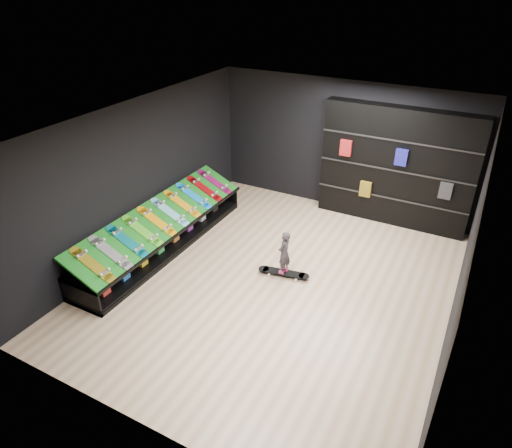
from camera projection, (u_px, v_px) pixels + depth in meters
The scene contains 21 objects.
floor at pixel (275, 282), 8.44m from camera, with size 6.00×7.00×0.01m, color #CCAC89.
ceiling at pixel (279, 124), 6.96m from camera, with size 6.00×7.00×0.01m, color white.
wall_back at pixel (343, 147), 10.39m from camera, with size 6.00×0.02×3.00m, color black.
wall_front at pixel (138, 342), 5.02m from camera, with size 6.00×0.02×3.00m, color black.
wall_left at pixel (139, 177), 8.92m from camera, with size 0.02×7.00×3.00m, color black.
wall_right at pixel (467, 257), 6.48m from camera, with size 0.02×7.00×3.00m, color black.
display_rack at pixel (163, 237), 9.36m from camera, with size 0.90×4.50×0.50m, color black, non-canonical shape.
turf_ramp at pixel (163, 218), 9.11m from camera, with size 1.00×4.50×0.04m, color #0E5C11.
back_shelving at pixel (396, 168), 9.83m from camera, with size 3.27×0.38×2.61m, color black.
floor_skateboard at pixel (283, 274), 8.59m from camera, with size 0.98×0.22×0.09m, color black, non-canonical shape.
child at pixel (284, 260), 8.43m from camera, with size 0.20×0.14×0.52m, color black.
display_board_0 at pixel (93, 265), 7.63m from camera, with size 0.98×0.22×0.09m, color yellow, non-canonical shape.
display_board_1 at pixel (111, 253), 7.96m from camera, with size 0.98×0.22×0.09m, color black, non-canonical shape.
display_board_2 at pixel (127, 241), 8.28m from camera, with size 0.98×0.22×0.09m, color #0C8C99, non-canonical shape.
display_board_3 at pixel (143, 231), 8.61m from camera, with size 0.98×0.22×0.09m, color green, non-canonical shape.
display_board_4 at pixel (157, 221), 8.93m from camera, with size 0.98×0.22×0.09m, color yellow, non-canonical shape.
display_board_5 at pixel (170, 212), 9.25m from camera, with size 0.98×0.22×0.09m, color #0CB2E5, non-canonical shape.
display_board_6 at pixel (182, 204), 9.58m from camera, with size 0.98×0.22×0.09m, color orange, non-canonical shape.
display_board_7 at pixel (194, 196), 9.90m from camera, with size 0.98×0.22×0.09m, color blue, non-canonical shape.
display_board_8 at pixel (205, 189), 10.23m from camera, with size 0.98×0.22×0.09m, color red, non-canonical shape.
display_board_9 at pixel (215, 182), 10.55m from camera, with size 0.98×0.22×0.09m, color #E5198C, non-canonical shape.
Camera 1 is at (2.89, -6.17, 5.11)m, focal length 32.00 mm.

